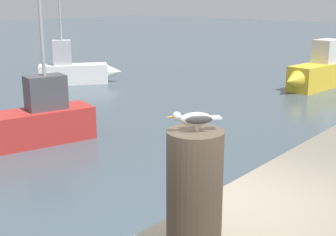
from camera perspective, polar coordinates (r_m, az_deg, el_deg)
name	(u,v)px	position (r m, az deg, el deg)	size (l,w,h in m)	color
mooring_post	(194,191)	(3.33, 3.32, -9.12)	(0.41, 0.41, 0.90)	#382D23
seagull	(195,119)	(3.15, 3.35, -0.07)	(0.33, 0.28, 0.14)	tan
boat_yellow	(317,72)	(18.09, 18.15, 5.48)	(3.84, 1.29, 1.80)	yellow
boat_white	(78,70)	(18.63, -11.14, 5.94)	(3.06, 2.62, 4.81)	silver
boat_red	(20,124)	(11.06, -18.00, -0.76)	(3.65, 1.77, 3.78)	#B72D28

